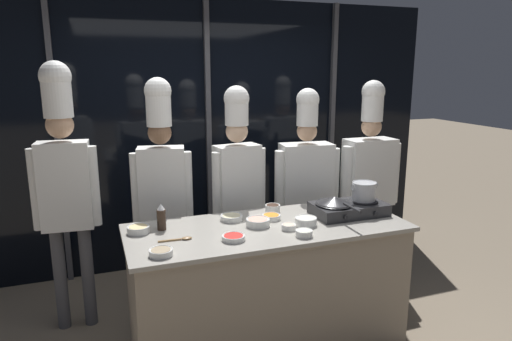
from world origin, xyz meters
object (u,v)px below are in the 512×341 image
Objects in this scene: prep_bowl_noodles at (231,217)px; prep_bowl_bell_pepper at (233,237)px; prep_bowl_shrimp at (258,222)px; chef_sous at (162,178)px; prep_bowl_bean_sprouts at (304,233)px; chef_line at (238,177)px; frying_pan at (335,200)px; serving_spoon_slotted at (182,239)px; stock_pot at (364,191)px; prep_bowl_ginger at (138,229)px; chef_apprentice at (369,172)px; portable_stove at (349,208)px; squeeze_bottle_soy at (161,217)px; chef_head at (64,174)px; prep_bowl_chicken at (289,226)px; prep_bowl_soy_glaze at (273,208)px; prep_bowl_mushrooms at (161,252)px; prep_bowl_garlic at (306,221)px; prep_bowl_carrots at (271,217)px; chef_pastry at (306,179)px.

prep_bowl_bell_pepper is at bearing -105.29° from prep_bowl_noodles.
prep_bowl_bell_pepper is (-0.10, -0.38, -0.00)m from prep_bowl_noodles.
chef_sous is at bearing 126.77° from prep_bowl_shrimp.
prep_bowl_bean_sprouts is 0.06× the size of chef_line.
frying_pan is 1.19m from serving_spoon_slotted.
prep_bowl_shrimp is at bearing -52.93° from prep_bowl_noodles.
prep_bowl_ginger is at bearing 175.04° from stock_pot.
chef_apprentice is (0.47, 0.64, -0.03)m from stock_pot.
squeeze_bottle_soy reaches higher than portable_stove.
chef_head reaches higher than prep_bowl_ginger.
prep_bowl_noodles is (-0.14, 0.18, -0.01)m from prep_bowl_shrimp.
squeeze_bottle_soy is (-1.40, 0.16, 0.04)m from portable_stove.
frying_pan is 0.26m from stock_pot.
portable_stove is 2.16m from chef_head.
prep_bowl_soy_glaze is (0.05, 0.41, 0.01)m from prep_bowl_chicken.
chef_apprentice is (1.59, 0.84, 0.12)m from prep_bowl_bell_pepper.
chef_line reaches higher than prep_bowl_bean_sprouts.
stock_pot reaches higher than portable_stove.
chef_line reaches higher than serving_spoon_slotted.
frying_pan is at bearing 118.75° from chef_line.
prep_bowl_garlic is at bearing 10.00° from prep_bowl_mushrooms.
chef_sous is (-1.30, 0.74, 0.18)m from portable_stove.
chef_apprentice is (2.07, 0.93, 0.12)m from prep_bowl_mushrooms.
chef_head is (-0.62, 0.57, 0.23)m from squeeze_bottle_soy.
serving_spoon_slotted is 1.13m from chef_head.
prep_bowl_noodles is at bearing 3.00° from prep_bowl_ginger.
frying_pan is 0.97m from chef_apprentice.
squeeze_bottle_soy is 1.27× the size of prep_bowl_mushrooms.
frying_pan reaches higher than prep_bowl_ginger.
prep_bowl_carrots is 0.18m from prep_bowl_soy_glaze.
prep_bowl_bell_pepper is 1.42m from chef_head.
prep_bowl_bell_pepper is at bearing -168.45° from portable_stove.
chef_head is at bearing 148.81° from prep_bowl_chicken.
prep_bowl_noodles is at bearing 168.37° from portable_stove.
chef_pastry reaches higher than prep_bowl_mushrooms.
prep_bowl_noodles is at bearing 74.71° from prep_bowl_bell_pepper.
chef_apprentice is (1.13, 0.94, 0.12)m from prep_bowl_bean_sprouts.
prep_bowl_soy_glaze is at bearing 30.31° from prep_bowl_mushrooms.
frying_pan is 0.49m from prep_bowl_carrots.
chef_apprentice reaches higher than prep_bowl_carrots.
prep_bowl_carrots is at bearing 24.15° from prep_bowl_mushrooms.
frying_pan is 4.27× the size of prep_bowl_bean_sprouts.
frying_pan is 1.44m from prep_bowl_ginger.
prep_bowl_ginger is 0.68m from chef_sous.
chef_apprentice is (1.91, 0.72, 0.14)m from serving_spoon_slotted.
chef_apprentice reaches higher than chef_pastry.
prep_bowl_shrimp is 0.32m from prep_bowl_bell_pepper.
prep_bowl_shrimp is at bearing 24.99° from chef_apprentice.
squeeze_bottle_soy is 0.27m from serving_spoon_slotted.
chef_head is at bearing -2.52° from chef_apprentice.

